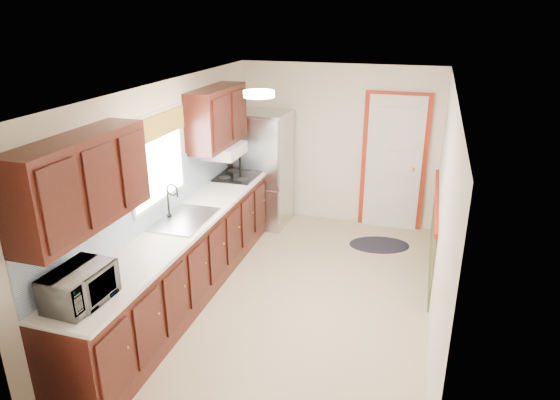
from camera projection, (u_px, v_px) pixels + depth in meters
The scene contains 8 objects.
room_shell at pixel (294, 203), 5.28m from camera, with size 3.20×5.20×2.52m.
kitchen_run at pixel (178, 233), 5.49m from camera, with size 0.63×4.00×2.20m.
back_wall_trim at pixel (402, 177), 7.10m from camera, with size 1.12×2.30×2.08m.
ceiling_fixture at pixel (259, 94), 4.76m from camera, with size 0.30×0.30×0.06m, color #FFD88C.
microwave at pixel (79, 283), 3.89m from camera, with size 0.54×0.30×0.36m, color white.
refrigerator at pixel (264, 169), 7.50m from camera, with size 0.75×0.74×1.73m.
rug at pixel (379, 245), 7.04m from camera, with size 0.84×0.54×0.01m, color black.
cooktop at pixel (238, 176), 6.94m from camera, with size 0.53×0.64×0.02m, color black.
Camera 1 is at (1.28, -4.75, 3.12)m, focal length 32.00 mm.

